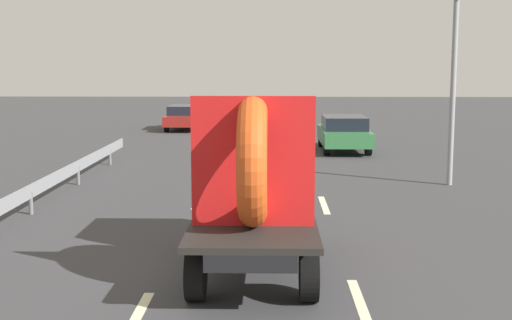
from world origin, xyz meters
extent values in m
plane|color=#38383A|center=(0.00, 0.00, 0.00)|extent=(120.00, 120.00, 0.00)
cylinder|color=black|center=(-0.52, 0.56, 0.41)|extent=(0.28, 0.82, 0.82)
cylinder|color=black|center=(1.18, 0.56, 0.41)|extent=(0.28, 0.82, 0.82)
cylinder|color=black|center=(-0.52, -2.35, 0.41)|extent=(0.28, 0.82, 0.82)
cylinder|color=black|center=(1.18, -2.35, 0.41)|extent=(0.28, 0.82, 0.82)
cube|color=black|center=(0.33, -0.89, 0.82)|extent=(1.30, 4.66, 0.25)
cube|color=maroon|center=(0.33, 0.56, 1.62)|extent=(2.00, 1.76, 1.35)
cube|color=black|center=(0.33, 0.51, 1.92)|extent=(2.02, 1.67, 0.44)
cube|color=black|center=(0.33, -1.77, 1.00)|extent=(2.00, 2.91, 0.10)
cube|color=black|center=(0.33, -0.37, 1.60)|extent=(1.80, 0.08, 1.10)
torus|color=#D84C19|center=(0.33, -1.92, 2.06)|extent=(0.44, 2.01, 2.01)
cube|color=red|center=(0.33, -1.92, 2.06)|extent=(1.90, 0.03, 2.01)
cylinder|color=black|center=(2.75, 16.80, 0.33)|extent=(0.23, 0.67, 0.67)
cylinder|color=black|center=(4.37, 16.80, 0.33)|extent=(0.23, 0.67, 0.67)
cylinder|color=black|center=(2.75, 14.00, 0.33)|extent=(0.23, 0.67, 0.67)
cylinder|color=black|center=(4.37, 14.00, 0.33)|extent=(0.23, 0.67, 0.67)
cube|color=#33723F|center=(3.56, 15.40, 0.62)|extent=(1.87, 4.36, 0.57)
cube|color=black|center=(3.56, 15.30, 1.16)|extent=(1.68, 2.44, 0.52)
cylinder|color=gray|center=(5.85, 7.59, 2.70)|extent=(0.16, 0.16, 5.40)
cube|color=gray|center=(-5.07, 5.40, 0.55)|extent=(0.06, 15.87, 0.32)
cylinder|color=slate|center=(-5.07, 3.41, 0.28)|extent=(0.10, 0.10, 0.55)
cylinder|color=slate|center=(-5.07, 7.38, 0.28)|extent=(0.10, 0.10, 0.55)
cylinder|color=slate|center=(-5.07, 11.35, 0.28)|extent=(0.10, 0.10, 0.55)
cube|color=beige|center=(-1.28, 5.13, 0.00)|extent=(0.16, 2.20, 0.01)
cube|color=beige|center=(1.95, -2.46, 0.00)|extent=(0.16, 2.21, 0.01)
cube|color=beige|center=(1.95, 4.63, 0.00)|extent=(0.16, 2.16, 0.01)
cylinder|color=black|center=(-3.36, 22.79, 0.30)|extent=(0.21, 0.60, 0.60)
cylinder|color=black|center=(-4.83, 22.79, 0.30)|extent=(0.21, 0.60, 0.60)
cylinder|color=black|center=(-3.36, 25.33, 0.30)|extent=(0.21, 0.60, 0.60)
cylinder|color=black|center=(-4.83, 25.33, 0.30)|extent=(0.21, 0.60, 0.60)
cube|color=maroon|center=(-4.10, 24.06, 0.56)|extent=(1.70, 3.97, 0.52)
cube|color=black|center=(-4.10, 24.15, 1.06)|extent=(1.53, 2.22, 0.47)
camera|label=1|loc=(0.62, -12.21, 3.56)|focal=47.70mm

